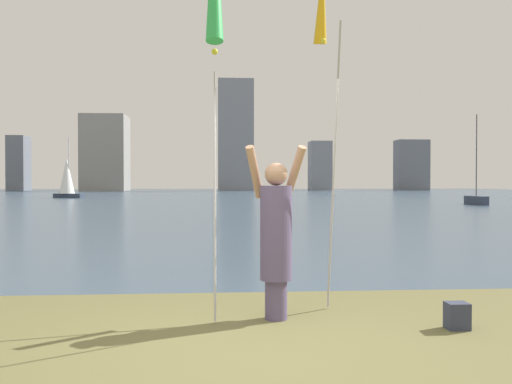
% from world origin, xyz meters
% --- Properties ---
extents(ground, '(120.00, 138.00, 0.12)m').
position_xyz_m(ground, '(0.00, 50.95, -0.06)').
color(ground, brown).
extents(person, '(0.67, 0.49, 1.83)m').
position_xyz_m(person, '(0.38, 1.09, 0.90)').
color(person, '#594C72').
rests_on(person, ground).
extents(kite_flag_right, '(0.16, 1.21, 4.07)m').
position_xyz_m(kite_flag_right, '(1.02, 1.87, 3.46)').
color(kite_flag_right, '#B2B2B7').
rests_on(kite_flag_right, ground).
extents(bag, '(0.21, 0.18, 0.26)m').
position_xyz_m(bag, '(2.11, 0.57, 0.13)').
color(bag, '#33384C').
rests_on(bag, ground).
extents(sailboat_0, '(0.60, 2.27, 5.77)m').
position_xyz_m(sailboat_0, '(16.37, 29.47, 0.38)').
color(sailboat_0, '#333D51').
rests_on(sailboat_0, ground).
extents(sailboat_3, '(2.90, 1.77, 5.60)m').
position_xyz_m(sailboat_3, '(-13.91, 47.09, 1.80)').
color(sailboat_3, '#333D51').
rests_on(sailboat_3, ground).
extents(skyline_tower_0, '(3.01, 4.23, 9.52)m').
position_xyz_m(skyline_tower_0, '(-34.63, 94.22, 4.76)').
color(skyline_tower_0, slate).
rests_on(skyline_tower_0, ground).
extents(skyline_tower_1, '(7.40, 7.24, 12.86)m').
position_xyz_m(skyline_tower_1, '(-19.22, 91.52, 6.43)').
color(skyline_tower_1, gray).
rests_on(skyline_tower_1, ground).
extents(skyline_tower_2, '(6.02, 4.25, 18.92)m').
position_xyz_m(skyline_tower_2, '(3.10, 89.80, 9.46)').
color(skyline_tower_2, gray).
rests_on(skyline_tower_2, ground).
extents(skyline_tower_3, '(3.75, 3.96, 8.74)m').
position_xyz_m(skyline_tower_3, '(18.29, 92.71, 4.37)').
color(skyline_tower_3, gray).
rests_on(skyline_tower_3, ground).
extents(skyline_tower_4, '(5.63, 3.44, 9.00)m').
position_xyz_m(skyline_tower_4, '(34.74, 91.88, 4.50)').
color(skyline_tower_4, slate).
rests_on(skyline_tower_4, ground).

